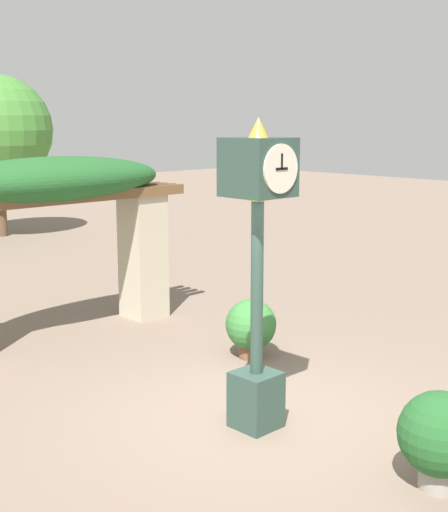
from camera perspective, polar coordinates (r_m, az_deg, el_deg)
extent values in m
plane|color=#7F6B5B|center=(8.27, 2.43, -12.63)|extent=(60.00, 60.00, 0.00)
cube|color=#2D473D|center=(7.88, 2.57, -11.40)|extent=(0.45, 0.45, 0.62)
cylinder|color=#2D473D|center=(7.50, 2.65, -2.61)|extent=(0.13, 0.13, 1.86)
cylinder|color=gold|center=(7.33, 2.72, 4.62)|extent=(0.21, 0.21, 0.04)
cube|color=#2D473D|center=(7.31, 2.74, 7.11)|extent=(0.60, 0.60, 0.60)
cylinder|color=beige|center=(7.10, 4.57, 6.97)|extent=(0.49, 0.02, 0.49)
cylinder|color=beige|center=(7.52, 1.02, 7.23)|extent=(0.49, 0.02, 0.49)
cube|color=black|center=(7.09, 4.65, 6.97)|extent=(0.17, 0.01, 0.02)
cube|color=black|center=(7.08, 4.66, 7.56)|extent=(0.02, 0.01, 0.15)
cone|color=gold|center=(7.29, 2.77, 10.26)|extent=(0.21, 0.21, 0.20)
cube|color=#BCB299|center=(12.01, -6.48, -0.01)|extent=(0.61, 0.61, 2.07)
cube|color=brown|center=(10.67, -12.68, 4.48)|extent=(4.52, 0.10, 0.16)
cube|color=brown|center=(10.84, -13.24, 4.55)|extent=(4.52, 0.10, 0.16)
cube|color=brown|center=(11.02, -13.79, 4.63)|extent=(4.52, 0.10, 0.16)
cube|color=brown|center=(11.19, -14.31, 4.70)|extent=(4.52, 0.10, 0.16)
ellipsoid|color=#235B28|center=(10.91, -13.57, 5.91)|extent=(3.81, 1.21, 0.70)
cylinder|color=brown|center=(10.09, 2.15, -7.53)|extent=(0.33, 0.33, 0.21)
sphere|color=#387A38|center=(9.98, 2.17, -5.49)|extent=(0.71, 0.71, 0.71)
cylinder|color=gray|center=(7.03, 16.74, -16.48)|extent=(0.35, 0.35, 0.24)
sphere|color=#235B28|center=(6.86, 16.93, -13.44)|extent=(0.77, 0.77, 0.77)
cylinder|color=brown|center=(21.24, -17.41, 4.10)|extent=(0.28, 0.28, 1.92)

